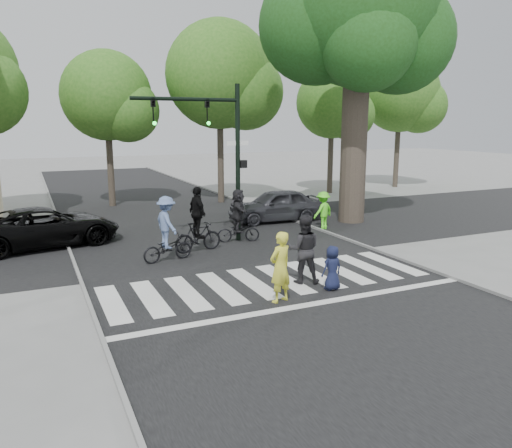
# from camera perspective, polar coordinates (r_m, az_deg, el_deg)

# --- Properties ---
(ground) EXTENTS (120.00, 120.00, 0.00)m
(ground) POSITION_cam_1_polar(r_m,az_deg,el_deg) (13.92, 3.32, -7.67)
(ground) COLOR gray
(ground) RESTS_ON ground
(road_stem) EXTENTS (10.00, 70.00, 0.01)m
(road_stem) POSITION_cam_1_polar(r_m,az_deg,el_deg) (18.30, -4.05, -2.97)
(road_stem) COLOR black
(road_stem) RESTS_ON ground
(road_cross) EXTENTS (70.00, 10.00, 0.01)m
(road_cross) POSITION_cam_1_polar(r_m,az_deg,el_deg) (21.06, -6.94, -1.10)
(road_cross) COLOR black
(road_cross) RESTS_ON ground
(curb_left) EXTENTS (0.10, 70.00, 0.10)m
(curb_left) POSITION_cam_1_polar(r_m,az_deg,el_deg) (17.24, -20.00, -4.41)
(curb_left) COLOR gray
(curb_left) RESTS_ON ground
(curb_right) EXTENTS (0.10, 70.00, 0.10)m
(curb_right) POSITION_cam_1_polar(r_m,az_deg,el_deg) (20.56, 9.24, -1.35)
(curb_right) COLOR gray
(curb_right) RESTS_ON ground
(crosswalk) EXTENTS (10.00, 3.85, 0.01)m
(crosswalk) POSITION_cam_1_polar(r_m,az_deg,el_deg) (14.48, 2.08, -6.87)
(crosswalk) COLOR silver
(crosswalk) RESTS_ON ground
(traffic_signal) EXTENTS (4.45, 0.29, 6.00)m
(traffic_signal) POSITION_cam_1_polar(r_m,az_deg,el_deg) (18.98, -4.50, 9.45)
(traffic_signal) COLOR black
(traffic_signal) RESTS_ON ground
(eucalyptus) EXTENTS (8.30, 7.20, 13.00)m
(eucalyptus) POSITION_cam_1_polar(r_m,az_deg,el_deg) (24.09, 11.48, 22.09)
(eucalyptus) COLOR brown
(eucalyptus) RESTS_ON ground
(bg_tree_2) EXTENTS (5.04, 4.80, 8.40)m
(bg_tree_2) POSITION_cam_1_polar(r_m,az_deg,el_deg) (28.59, -16.16, 13.49)
(bg_tree_2) COLOR brown
(bg_tree_2) RESTS_ON ground
(bg_tree_3) EXTENTS (6.30, 6.00, 10.20)m
(bg_tree_3) POSITION_cam_1_polar(r_m,az_deg,el_deg) (28.95, -3.44, 16.19)
(bg_tree_3) COLOR brown
(bg_tree_3) RESTS_ON ground
(bg_tree_4) EXTENTS (4.83, 4.60, 8.15)m
(bg_tree_4) POSITION_cam_1_polar(r_m,az_deg,el_deg) (33.31, 9.19, 13.19)
(bg_tree_4) COLOR brown
(bg_tree_4) RESTS_ON ground
(bg_tree_5) EXTENTS (5.67, 5.40, 9.30)m
(bg_tree_5) POSITION_cam_1_polar(r_m,az_deg,el_deg) (37.46, 16.66, 13.78)
(bg_tree_5) COLOR brown
(bg_tree_5) RESTS_ON ground
(pedestrian_woman) EXTENTS (0.79, 0.65, 1.87)m
(pedestrian_woman) POSITION_cam_1_polar(r_m,az_deg,el_deg) (12.84, 2.79, -4.95)
(pedestrian_woman) COLOR yellow
(pedestrian_woman) RESTS_ON ground
(pedestrian_child) EXTENTS (0.65, 0.46, 1.26)m
(pedestrian_child) POSITION_cam_1_polar(r_m,az_deg,el_deg) (13.98, 8.71, -4.99)
(pedestrian_child) COLOR #171D3D
(pedestrian_child) RESTS_ON ground
(pedestrian_adult) EXTENTS (1.20, 1.09, 2.00)m
(pedestrian_adult) POSITION_cam_1_polar(r_m,az_deg,el_deg) (14.42, 5.45, -2.88)
(pedestrian_adult) COLOR black
(pedestrian_adult) RESTS_ON ground
(cyclist_left) EXTENTS (1.82, 1.23, 2.20)m
(cyclist_left) POSITION_cam_1_polar(r_m,az_deg,el_deg) (16.85, -10.14, -1.06)
(cyclist_left) COLOR black
(cyclist_left) RESTS_ON ground
(cyclist_mid) EXTENTS (1.86, 1.15, 2.36)m
(cyclist_mid) POSITION_cam_1_polar(r_m,az_deg,el_deg) (17.95, -6.67, -0.15)
(cyclist_mid) COLOR black
(cyclist_mid) RESTS_ON ground
(cyclist_right) EXTENTS (1.73, 1.60, 2.08)m
(cyclist_right) POSITION_cam_1_polar(r_m,az_deg,el_deg) (19.30, -2.03, 0.62)
(cyclist_right) COLOR black
(cyclist_right) RESTS_ON ground
(car_suv) EXTENTS (5.76, 3.51, 1.49)m
(car_suv) POSITION_cam_1_polar(r_m,az_deg,el_deg) (20.26, -22.93, -0.29)
(car_suv) COLOR black
(car_suv) RESTS_ON ground
(car_grey) EXTENTS (4.56, 2.02, 1.53)m
(car_grey) POSITION_cam_1_polar(r_m,az_deg,el_deg) (23.46, 2.28, 2.16)
(car_grey) COLOR #37373D
(car_grey) RESTS_ON ground
(bystander_hivis) EXTENTS (1.21, 0.93, 1.66)m
(bystander_hivis) POSITION_cam_1_polar(r_m,az_deg,el_deg) (21.81, 7.66, 1.53)
(bystander_hivis) COLOR #60FF2A
(bystander_hivis) RESTS_ON ground
(bystander_dark) EXTENTS (0.73, 0.60, 1.72)m
(bystander_dark) POSITION_cam_1_polar(r_m,az_deg,el_deg) (21.44, -2.12, 1.54)
(bystander_dark) COLOR black
(bystander_dark) RESTS_ON ground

